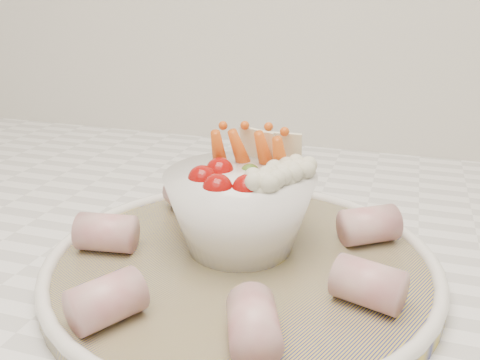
% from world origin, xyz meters
% --- Properties ---
extents(serving_platter, '(0.44, 0.44, 0.02)m').
position_xyz_m(serving_platter, '(-0.09, 1.35, 0.93)').
color(serving_platter, navy).
rests_on(serving_platter, kitchen_counter).
extents(veggie_bowl, '(0.13, 0.13, 0.11)m').
position_xyz_m(veggie_bowl, '(-0.10, 1.38, 0.98)').
color(veggie_bowl, white).
rests_on(veggie_bowl, serving_platter).
extents(cured_meat_rolls, '(0.29, 0.30, 0.03)m').
position_xyz_m(cured_meat_rolls, '(-0.09, 1.36, 0.95)').
color(cured_meat_rolls, '#AF5059').
rests_on(cured_meat_rolls, serving_platter).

